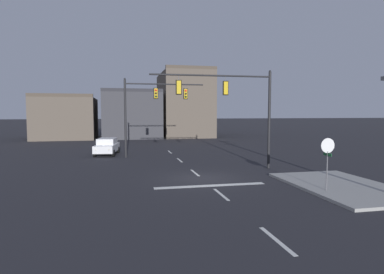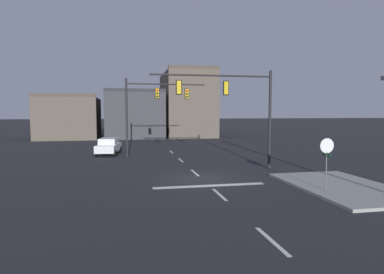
# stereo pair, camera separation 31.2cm
# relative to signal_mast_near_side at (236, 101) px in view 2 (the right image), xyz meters

# --- Properties ---
(ground_plane) EXTENTS (400.00, 400.00, 0.00)m
(ground_plane) POSITION_rel_signal_mast_near_side_xyz_m (-3.20, -2.76, -4.98)
(ground_plane) COLOR #232328
(sidewalk_near_corner) EXTENTS (5.00, 8.00, 0.15)m
(sidewalk_near_corner) POSITION_rel_signal_mast_near_side_xyz_m (3.81, -6.76, -4.90)
(sidewalk_near_corner) COLOR gray
(sidewalk_near_corner) RESTS_ON ground
(stop_bar_paint) EXTENTS (6.40, 0.50, 0.01)m
(stop_bar_paint) POSITION_rel_signal_mast_near_side_xyz_m (-3.20, -4.76, -4.98)
(stop_bar_paint) COLOR silver
(stop_bar_paint) RESTS_ON ground
(lane_centreline) EXTENTS (0.16, 26.40, 0.01)m
(lane_centreline) POSITION_rel_signal_mast_near_side_xyz_m (-3.20, -0.76, -4.98)
(lane_centreline) COLOR silver
(lane_centreline) RESTS_ON ground
(signal_mast_near_side) EXTENTS (8.85, 0.46, 7.19)m
(signal_mast_near_side) POSITION_rel_signal_mast_near_side_xyz_m (0.00, 0.00, 0.00)
(signal_mast_near_side) COLOR black
(signal_mast_near_side) RESTS_ON ground
(signal_mast_far_side) EXTENTS (7.38, 0.38, 7.26)m
(signal_mast_far_side) POSITION_rel_signal_mast_near_side_xyz_m (-5.67, 8.01, -0.03)
(signal_mast_far_side) COLOR black
(signal_mast_far_side) RESTS_ON ground
(stop_sign) EXTENTS (0.76, 0.64, 2.83)m
(stop_sign) POSITION_rel_signal_mast_near_side_xyz_m (2.16, -7.62, -2.83)
(stop_sign) COLOR #56565B
(stop_sign) RESTS_ON ground
(car_lot_nearside) EXTENTS (2.40, 4.62, 1.61)m
(car_lot_nearside) POSITION_rel_signal_mast_near_side_xyz_m (-9.52, 10.34, -4.12)
(car_lot_nearside) COLOR silver
(car_lot_nearside) RESTS_ON ground
(building_row) EXTENTS (28.02, 13.38, 11.42)m
(building_row) POSITION_rel_signal_mast_near_side_xyz_m (-4.29, 33.29, -0.54)
(building_row) COLOR brown
(building_row) RESTS_ON ground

